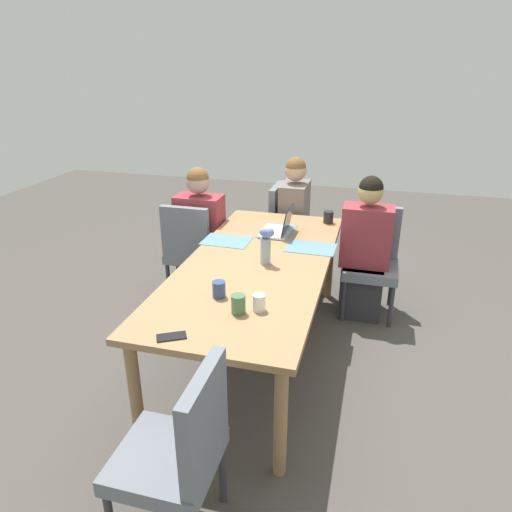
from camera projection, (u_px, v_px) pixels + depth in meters
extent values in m
plane|color=#4C4742|center=(256.00, 352.00, 3.52)|extent=(10.00, 10.00, 0.00)
cube|color=#9E754C|center=(256.00, 265.00, 3.24)|extent=(2.23, 0.97, 0.04)
cylinder|color=#9E754C|center=(243.00, 252.00, 4.40)|extent=(0.07, 0.07, 0.69)
cylinder|color=#9E754C|center=(135.00, 393.00, 2.56)|extent=(0.07, 0.07, 0.69)
cylinder|color=#9E754C|center=(329.00, 261.00, 4.21)|extent=(0.07, 0.07, 0.69)
cylinder|color=#9E754C|center=(281.00, 421.00, 2.37)|extent=(0.07, 0.07, 0.69)
cube|color=slate|center=(195.00, 253.00, 4.22)|extent=(0.44, 0.44, 0.08)
cube|color=slate|center=(185.00, 233.00, 3.94)|extent=(0.06, 0.42, 0.45)
cylinder|color=#333338|center=(185.00, 266.00, 4.52)|extent=(0.04, 0.04, 0.37)
cylinder|color=#333338|center=(223.00, 270.00, 4.43)|extent=(0.04, 0.04, 0.37)
cylinder|color=#333338|center=(169.00, 283.00, 4.18)|extent=(0.04, 0.04, 0.37)
cylinder|color=#333338|center=(209.00, 288.00, 4.09)|extent=(0.04, 0.04, 0.37)
cube|color=#2D2D33|center=(202.00, 273.00, 4.27)|extent=(0.36, 0.34, 0.45)
cube|color=#93333D|center=(200.00, 224.00, 4.09)|extent=(0.24, 0.40, 0.50)
sphere|color=tan|center=(198.00, 182.00, 3.94)|extent=(0.20, 0.20, 0.20)
sphere|color=brown|center=(198.00, 178.00, 3.93)|extent=(0.19, 0.19, 0.19)
cube|color=slate|center=(370.00, 269.00, 3.90)|extent=(0.44, 0.44, 0.08)
cube|color=slate|center=(374.00, 232.00, 3.97)|extent=(0.06, 0.42, 0.45)
cylinder|color=#333338|center=(391.00, 307.00, 3.78)|extent=(0.04, 0.04, 0.37)
cylinder|color=#333338|center=(343.00, 301.00, 3.87)|extent=(0.04, 0.04, 0.37)
cylinder|color=#333338|center=(391.00, 286.00, 4.12)|extent=(0.04, 0.04, 0.37)
cylinder|color=#333338|center=(347.00, 281.00, 4.21)|extent=(0.04, 0.04, 0.37)
cube|color=#2D2D33|center=(361.00, 288.00, 3.99)|extent=(0.36, 0.34, 0.45)
cube|color=#93333D|center=(366.00, 236.00, 3.80)|extent=(0.24, 0.40, 0.50)
sphere|color=tan|center=(371.00, 192.00, 3.66)|extent=(0.20, 0.20, 0.20)
sphere|color=black|center=(371.00, 188.00, 3.65)|extent=(0.19, 0.19, 0.19)
cube|color=slate|center=(295.00, 235.00, 4.65)|extent=(0.44, 0.44, 0.08)
cube|color=slate|center=(276.00, 208.00, 4.59)|extent=(0.42, 0.06, 0.45)
cylinder|color=#333338|center=(315.00, 251.00, 4.86)|extent=(0.04, 0.04, 0.37)
cylinder|color=#333338|center=(310.00, 265.00, 4.52)|extent=(0.04, 0.04, 0.37)
cylinder|color=#333338|center=(280.00, 247.00, 4.95)|extent=(0.04, 0.04, 0.37)
cylinder|color=#333338|center=(271.00, 261.00, 4.61)|extent=(0.04, 0.04, 0.37)
cube|color=#2D2D33|center=(293.00, 255.00, 4.67)|extent=(0.34, 0.36, 0.45)
cube|color=slate|center=(294.00, 209.00, 4.48)|extent=(0.40, 0.24, 0.50)
sphere|color=tan|center=(296.00, 170.00, 4.34)|extent=(0.20, 0.20, 0.20)
sphere|color=brown|center=(296.00, 167.00, 4.32)|extent=(0.19, 0.19, 0.19)
cube|color=slate|center=(166.00, 460.00, 2.06)|extent=(0.44, 0.44, 0.08)
cube|color=slate|center=(204.00, 421.00, 1.91)|extent=(0.42, 0.06, 0.45)
cylinder|color=#333338|center=(151.00, 457.00, 2.36)|extent=(0.04, 0.04, 0.37)
cylinder|color=#333338|center=(222.00, 473.00, 2.27)|extent=(0.04, 0.04, 0.37)
cylinder|color=#8EA8B7|center=(266.00, 251.00, 3.19)|extent=(0.07, 0.07, 0.18)
sphere|color=#6B7FD1|center=(265.00, 235.00, 3.13)|extent=(0.05, 0.05, 0.05)
cylinder|color=#477A3D|center=(265.00, 237.00, 3.14)|extent=(0.01, 0.01, 0.03)
sphere|color=#6B7FD1|center=(270.00, 232.00, 3.13)|extent=(0.06, 0.06, 0.06)
cylinder|color=#477A3D|center=(270.00, 236.00, 3.13)|extent=(0.01, 0.01, 0.05)
sphere|color=#6B7FD1|center=(267.00, 232.00, 3.14)|extent=(0.06, 0.06, 0.06)
cylinder|color=#477A3D|center=(267.00, 235.00, 3.15)|extent=(0.01, 0.01, 0.04)
sphere|color=#6B7FD1|center=(264.00, 232.00, 3.16)|extent=(0.05, 0.05, 0.05)
cylinder|color=#477A3D|center=(264.00, 235.00, 3.17)|extent=(0.01, 0.01, 0.03)
sphere|color=#6B7FD1|center=(263.00, 232.00, 3.13)|extent=(0.05, 0.05, 0.05)
cylinder|color=#477A3D|center=(263.00, 236.00, 3.14)|extent=(0.01, 0.01, 0.05)
cube|color=slate|center=(227.00, 241.00, 3.61)|extent=(0.27, 0.37, 0.00)
cube|color=slate|center=(311.00, 248.00, 3.48)|extent=(0.27, 0.37, 0.00)
cube|color=slate|center=(277.00, 231.00, 3.81)|extent=(0.37, 0.28, 0.00)
cube|color=silver|center=(276.00, 232.00, 3.77)|extent=(0.32, 0.22, 0.02)
cube|color=black|center=(288.00, 220.00, 3.71)|extent=(0.31, 0.04, 0.20)
cylinder|color=white|center=(259.00, 302.00, 2.61)|extent=(0.07, 0.07, 0.10)
cylinder|color=#33477A|center=(219.00, 289.00, 2.76)|extent=(0.08, 0.08, 0.10)
cylinder|color=#47704C|center=(238.00, 304.00, 2.58)|extent=(0.08, 0.08, 0.11)
cylinder|color=#232328|center=(328.00, 217.00, 3.99)|extent=(0.08, 0.08, 0.10)
cube|color=black|center=(171.00, 337.00, 2.38)|extent=(0.14, 0.17, 0.01)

